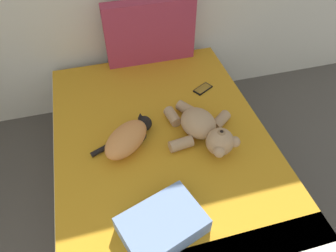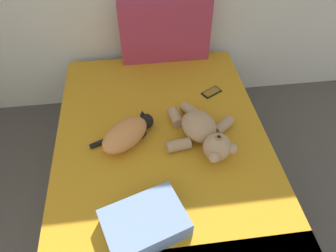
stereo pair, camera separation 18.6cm
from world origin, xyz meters
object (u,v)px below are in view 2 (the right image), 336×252
patterned_cushion (165,31)px  throw_pillow (145,223)px  cat (127,134)px  teddy_bear (204,133)px  cell_phone (212,92)px  bed (163,167)px

patterned_cushion → throw_pillow: patterned_cushion is taller
cat → teddy_bear: teddy_bear is taller
cat → cell_phone: 0.76m
bed → teddy_bear: 0.43m
patterned_cushion → teddy_bear: patterned_cushion is taller
patterned_cushion → cell_phone: patterned_cushion is taller
patterned_cushion → throw_pillow: bearing=-100.8°
bed → throw_pillow: throw_pillow is taller
bed → patterned_cushion: patterned_cushion is taller
patterned_cushion → teddy_bear: (0.12, -0.96, -0.17)m
teddy_bear → throw_pillow: (-0.41, -0.54, -0.02)m
bed → patterned_cushion: bearing=82.1°
cat → teddy_bear: size_ratio=0.73×
bed → patterned_cushion: (0.13, 0.93, 0.52)m
teddy_bear → throw_pillow: size_ratio=1.43×
cell_phone → bed: bearing=-133.6°
bed → patterned_cushion: 1.08m
patterned_cushion → cat: 0.98m
cat → throw_pillow: cat is taller
throw_pillow → cell_phone: bearing=60.3°
cat → throw_pillow: size_ratio=1.05×
patterned_cushion → throw_pillow: size_ratio=1.79×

